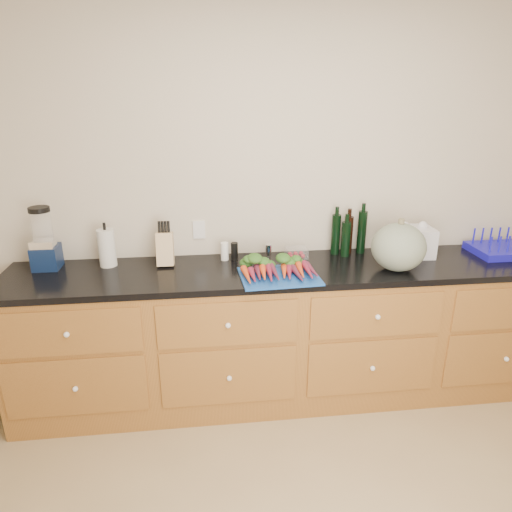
{
  "coord_description": "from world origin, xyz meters",
  "views": [
    {
      "loc": [
        -0.56,
        -1.36,
        2.0
      ],
      "look_at": [
        -0.26,
        1.2,
        1.06
      ],
      "focal_mm": 32.0,
      "sensor_mm": 36.0,
      "label": 1
    }
  ],
  "objects": [
    {
      "name": "bottles",
      "position": [
        0.41,
        1.51,
        1.07
      ],
      "size": [
        0.24,
        0.12,
        0.29
      ],
      "color": "black",
      "rests_on": "countertop"
    },
    {
      "name": "grinder_pepper",
      "position": [
        -0.37,
        1.48,
        1.0
      ],
      "size": [
        0.05,
        0.05,
        0.12
      ],
      "primitive_type": "cylinder",
      "color": "black",
      "rests_on": "countertop"
    },
    {
      "name": "carrots",
      "position": [
        -0.13,
        1.18,
        0.98
      ],
      "size": [
        0.44,
        0.32,
        0.06
      ],
      "color": "#F14B1C",
      "rests_on": "cutting_board"
    },
    {
      "name": "paper_towel",
      "position": [
        -1.18,
        1.46,
        1.06
      ],
      "size": [
        0.11,
        0.11,
        0.24
      ],
      "primitive_type": "cylinder",
      "color": "silver",
      "rests_on": "countertop"
    },
    {
      "name": "cutting_board",
      "position": [
        -0.13,
        1.14,
        0.95
      ],
      "size": [
        0.48,
        0.38,
        0.01
      ],
      "primitive_type": "cube",
      "rotation": [
        0.0,
        0.0,
        0.05
      ],
      "color": "#174AA2",
      "rests_on": "countertop"
    },
    {
      "name": "blender_appliance",
      "position": [
        -1.56,
        1.46,
        1.11
      ],
      "size": [
        0.16,
        0.16,
        0.4
      ],
      "color": "#0D1D41",
      "rests_on": "countertop"
    },
    {
      "name": "dish_rack",
      "position": [
        1.46,
        1.38,
        0.98
      ],
      "size": [
        0.4,
        0.32,
        0.16
      ],
      "color": "#1915BB",
      "rests_on": "countertop"
    },
    {
      "name": "squash",
      "position": [
        0.62,
        1.18,
        1.09
      ],
      "size": [
        0.33,
        0.33,
        0.3
      ],
      "primitive_type": "ellipsoid",
      "color": "slate",
      "rests_on": "countertop"
    },
    {
      "name": "wall_back",
      "position": [
        0.0,
        1.62,
        1.3
      ],
      "size": [
        4.1,
        0.05,
        2.6
      ],
      "primitive_type": "cube",
      "color": "beige",
      "rests_on": "ground"
    },
    {
      "name": "grinder_salt",
      "position": [
        -0.44,
        1.48,
        1.0
      ],
      "size": [
        0.05,
        0.05,
        0.12
      ],
      "primitive_type": "cylinder",
      "color": "white",
      "rests_on": "countertop"
    },
    {
      "name": "grocery_bag",
      "position": [
        0.83,
        1.42,
        1.04
      ],
      "size": [
        0.28,
        0.23,
        0.19
      ],
      "primitive_type": null,
      "rotation": [
        0.0,
        0.0,
        -0.06
      ],
      "color": "white",
      "rests_on": "countertop"
    },
    {
      "name": "canister_chrome",
      "position": [
        -0.14,
        1.48,
        0.99
      ],
      "size": [
        0.04,
        0.04,
        0.1
      ],
      "primitive_type": "cylinder",
      "color": "white",
      "rests_on": "countertop"
    },
    {
      "name": "knife_block",
      "position": [
        -0.82,
        1.44,
        1.05
      ],
      "size": [
        0.11,
        0.11,
        0.21
      ],
      "primitive_type": "cube",
      "color": "tan",
      "rests_on": "countertop"
    },
    {
      "name": "cabinets",
      "position": [
        0.0,
        1.3,
        0.45
      ],
      "size": [
        3.6,
        0.64,
        0.9
      ],
      "color": "brown",
      "rests_on": "ground"
    },
    {
      "name": "tomato_box",
      "position": [
        0.04,
        1.47,
        0.97
      ],
      "size": [
        0.14,
        0.11,
        0.07
      ],
      "primitive_type": "cube",
      "color": "white",
      "rests_on": "countertop"
    },
    {
      "name": "countertop",
      "position": [
        0.0,
        1.3,
        0.92
      ],
      "size": [
        3.64,
        0.62,
        0.04
      ],
      "primitive_type": "cube",
      "color": "black",
      "rests_on": "cabinets"
    }
  ]
}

